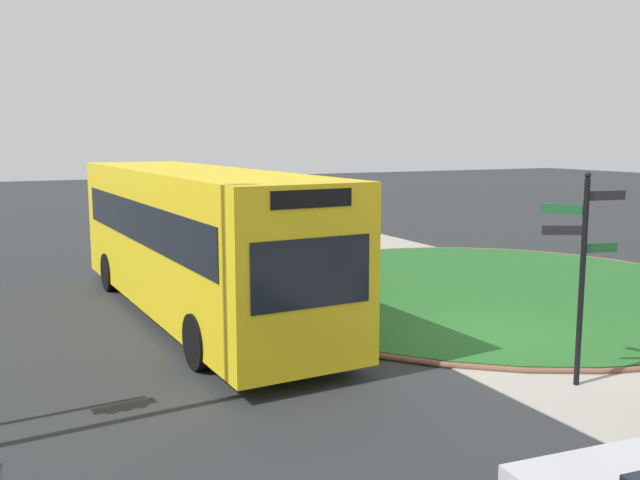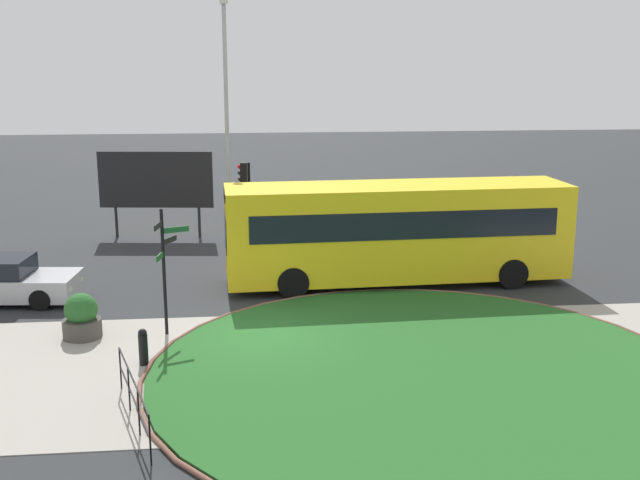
% 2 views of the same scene
% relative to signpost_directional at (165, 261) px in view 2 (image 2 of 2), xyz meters
% --- Properties ---
extents(ground, '(120.00, 120.00, 0.00)m').
position_rel_signpost_directional_xyz_m(ground, '(2.55, -0.42, -2.08)').
color(ground, '#282B2D').
extents(sidewalk_paving, '(32.00, 7.76, 0.02)m').
position_rel_signpost_directional_xyz_m(sidewalk_paving, '(2.55, -2.54, -2.07)').
color(sidewalk_paving, '#9E998E').
rests_on(sidewalk_paving, ground).
extents(grass_island, '(13.09, 13.09, 0.10)m').
position_rel_signpost_directional_xyz_m(grass_island, '(6.31, -3.31, -2.03)').
color(grass_island, '#235B23').
rests_on(grass_island, ground).
extents(grass_kerb_ring, '(13.40, 13.40, 0.11)m').
position_rel_signpost_directional_xyz_m(grass_kerb_ring, '(6.31, -3.31, -2.03)').
color(grass_kerb_ring, brown).
rests_on(grass_kerb_ring, ground).
extents(signpost_directional, '(0.81, 1.34, 3.49)m').
position_rel_signpost_directional_xyz_m(signpost_directional, '(0.00, 0.00, 0.00)').
color(signpost_directional, black).
rests_on(signpost_directional, ground).
extents(bollard_foreground, '(0.23, 0.23, 0.94)m').
position_rel_signpost_directional_xyz_m(bollard_foreground, '(-0.39, -2.12, -1.60)').
color(bollard_foreground, black).
rests_on(bollard_foreground, ground).
extents(railing_grass_edge, '(1.09, 3.54, 1.01)m').
position_rel_signpost_directional_xyz_m(railing_grass_edge, '(-0.20, -5.27, -1.43)').
color(railing_grass_edge, black).
rests_on(railing_grass_edge, ground).
extents(bus_yellow, '(11.36, 3.03, 3.33)m').
position_rel_signpost_directional_xyz_m(bus_yellow, '(7.15, 4.32, -0.29)').
color(bus_yellow, yellow).
rests_on(bus_yellow, ground).
extents(car_far_lane, '(4.53, 2.23, 1.41)m').
position_rel_signpost_directional_xyz_m(car_far_lane, '(-5.29, 3.50, -1.43)').
color(car_far_lane, '#B7B7BC').
rests_on(car_far_lane, ground).
extents(traffic_light_near, '(0.49, 0.28, 3.44)m').
position_rel_signpost_directional_xyz_m(traffic_light_near, '(2.20, 9.55, 0.45)').
color(traffic_light_near, black).
rests_on(traffic_light_near, ground).
extents(lamppost_tall, '(0.32, 0.32, 9.59)m').
position_rel_signpost_directional_xyz_m(lamppost_tall, '(1.53, 10.48, 3.01)').
color(lamppost_tall, '#B7B7BC').
rests_on(lamppost_tall, ground).
extents(billboard_left, '(4.74, 0.67, 3.62)m').
position_rel_signpost_directional_xyz_m(billboard_left, '(-1.50, 12.10, 0.31)').
color(billboard_left, black).
rests_on(billboard_left, ground).
extents(planter_near_signpost, '(1.03, 1.03, 1.25)m').
position_rel_signpost_directional_xyz_m(planter_near_signpost, '(-2.27, -0.02, -1.52)').
color(planter_near_signpost, '#47423D').
rests_on(planter_near_signpost, ground).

